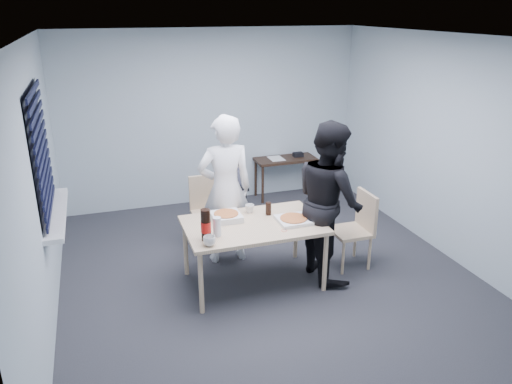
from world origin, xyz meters
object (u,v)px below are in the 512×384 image
object	(u,v)px
mug_b	(250,209)
soda_bottle	(206,225)
side_table	(285,163)
person_black	(329,201)
stool	(233,193)
chair_far	(208,206)
mug_a	(209,241)
dining_table	(253,229)
backpack	(233,174)
chair_right	(358,224)
person_white	(225,190)

from	to	relation	value
mug_b	soda_bottle	xyz separation A→B (m)	(-0.62, -0.53, 0.11)
side_table	soda_bottle	xyz separation A→B (m)	(-1.87, -2.61, 0.31)
person_black	stool	world-z (taller)	person_black
chair_far	stool	distance (m)	0.84
person_black	mug_a	distance (m)	1.45
dining_table	backpack	bearing A→B (deg)	81.02
dining_table	chair_far	bearing A→B (deg)	102.27
stool	backpack	world-z (taller)	backpack
chair_far	stool	world-z (taller)	chair_far
dining_table	chair_right	xyz separation A→B (m)	(1.28, 0.02, -0.14)
chair_right	stool	xyz separation A→B (m)	(-1.00, 1.75, -0.12)
chair_right	person_black	world-z (taller)	person_black
chair_right	mug_b	bearing A→B (deg)	167.04
person_black	mug_b	bearing A→B (deg)	66.03
person_black	mug_b	xyz separation A→B (m)	(-0.80, 0.36, -0.13)
person_white	stool	world-z (taller)	person_white
dining_table	soda_bottle	size ratio (longest dim) A/B	4.51
stool	soda_bottle	distance (m)	2.22
mug_a	mug_b	world-z (taller)	mug_a
person_white	mug_a	world-z (taller)	person_white
mug_a	soda_bottle	bearing A→B (deg)	90.37
soda_bottle	person_black	bearing A→B (deg)	7.03
backpack	mug_a	size ratio (longest dim) A/B	3.12
chair_right	person_white	bearing A→B (deg)	156.56
side_table	mug_b	distance (m)	2.44
chair_far	mug_b	size ratio (longest dim) A/B	8.90
dining_table	stool	world-z (taller)	dining_table
chair_right	mug_b	size ratio (longest dim) A/B	8.90
chair_far	person_black	size ratio (longest dim) A/B	0.50
stool	person_white	bearing A→B (deg)	-109.91
mug_a	person_white	bearing A→B (deg)	66.69
person_black	mug_b	distance (m)	0.88
dining_table	person_white	world-z (taller)	person_white
dining_table	chair_far	world-z (taller)	chair_far
person_white	stool	size ratio (longest dim) A/B	3.53
dining_table	backpack	distance (m)	1.77
dining_table	side_table	world-z (taller)	dining_table
chair_far	soda_bottle	size ratio (longest dim) A/B	2.75
side_table	backpack	world-z (taller)	backpack
side_table	mug_a	size ratio (longest dim) A/B	7.77
backpack	mug_b	size ratio (longest dim) A/B	3.83
person_black	side_table	xyz separation A→B (m)	(0.45, 2.44, -0.33)
chair_right	person_black	distance (m)	0.57
person_white	stool	distance (m)	1.30
chair_right	backpack	size ratio (longest dim) A/B	2.32
person_white	mug_b	distance (m)	0.40
chair_far	person_white	distance (m)	0.62
chair_far	mug_a	size ratio (longest dim) A/B	7.24
mug_b	dining_table	bearing A→B (deg)	-100.66
mug_b	soda_bottle	distance (m)	0.82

